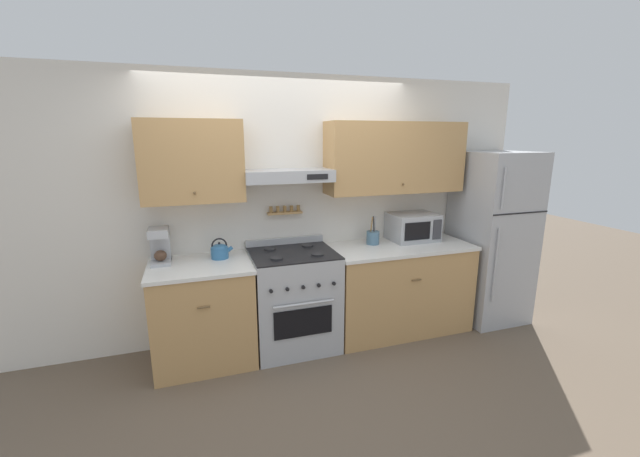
{
  "coord_description": "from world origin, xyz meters",
  "views": [
    {
      "loc": [
        -0.86,
        -3.02,
        1.97
      ],
      "look_at": [
        0.24,
        0.28,
        1.16
      ],
      "focal_mm": 22.0,
      "sensor_mm": 36.0,
      "label": 1
    }
  ],
  "objects_px": {
    "microwave": "(413,227)",
    "utensil_crock": "(373,237)",
    "coffee_maker": "(160,245)",
    "refrigerator": "(491,237)",
    "stove_range": "(294,299)",
    "tea_kettle": "(220,251)"
  },
  "relations": [
    {
      "from": "utensil_crock",
      "to": "stove_range",
      "type": "bearing_deg",
      "value": -171.8
    },
    {
      "from": "coffee_maker",
      "to": "microwave",
      "type": "height_order",
      "value": "coffee_maker"
    },
    {
      "from": "stove_range",
      "to": "refrigerator",
      "type": "xyz_separation_m",
      "value": [
        2.21,
        -0.04,
        0.44
      ]
    },
    {
      "from": "refrigerator",
      "to": "utensil_crock",
      "type": "height_order",
      "value": "refrigerator"
    },
    {
      "from": "microwave",
      "to": "utensil_crock",
      "type": "xyz_separation_m",
      "value": [
        -0.47,
        -0.02,
        -0.07
      ]
    },
    {
      "from": "tea_kettle",
      "to": "coffee_maker",
      "type": "bearing_deg",
      "value": 176.34
    },
    {
      "from": "coffee_maker",
      "to": "stove_range",
      "type": "bearing_deg",
      "value": -7.86
    },
    {
      "from": "stove_range",
      "to": "tea_kettle",
      "type": "height_order",
      "value": "tea_kettle"
    },
    {
      "from": "coffee_maker",
      "to": "utensil_crock",
      "type": "height_order",
      "value": "coffee_maker"
    },
    {
      "from": "stove_range",
      "to": "coffee_maker",
      "type": "xyz_separation_m",
      "value": [
        -1.14,
        0.16,
        0.6
      ]
    },
    {
      "from": "utensil_crock",
      "to": "tea_kettle",
      "type": "bearing_deg",
      "value": -180.0
    },
    {
      "from": "coffee_maker",
      "to": "utensil_crock",
      "type": "bearing_deg",
      "value": -0.9
    },
    {
      "from": "utensil_crock",
      "to": "coffee_maker",
      "type": "bearing_deg",
      "value": 179.1
    },
    {
      "from": "stove_range",
      "to": "coffee_maker",
      "type": "distance_m",
      "value": 1.3
    },
    {
      "from": "tea_kettle",
      "to": "utensil_crock",
      "type": "xyz_separation_m",
      "value": [
        1.52,
        0.0,
        0.0
      ]
    },
    {
      "from": "coffee_maker",
      "to": "refrigerator",
      "type": "bearing_deg",
      "value": -3.31
    },
    {
      "from": "utensil_crock",
      "to": "refrigerator",
      "type": "bearing_deg",
      "value": -6.88
    },
    {
      "from": "stove_range",
      "to": "microwave",
      "type": "bearing_deg",
      "value": 6.11
    },
    {
      "from": "microwave",
      "to": "coffee_maker",
      "type": "bearing_deg",
      "value": 179.68
    },
    {
      "from": "tea_kettle",
      "to": "coffee_maker",
      "type": "height_order",
      "value": "coffee_maker"
    },
    {
      "from": "microwave",
      "to": "utensil_crock",
      "type": "relative_size",
      "value": 1.67
    },
    {
      "from": "refrigerator",
      "to": "tea_kettle",
      "type": "relative_size",
      "value": 9.12
    }
  ]
}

